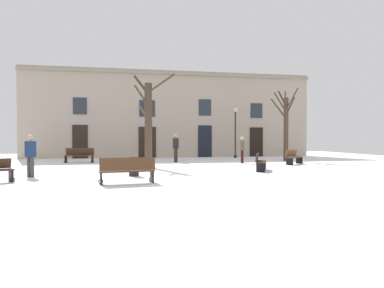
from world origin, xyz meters
name	(u,v)px	position (x,y,z in m)	size (l,w,h in m)	color
ground_plane	(199,169)	(0.00, 0.00, 0.00)	(37.24, 37.24, 0.00)	white
building_facade	(173,114)	(0.00, 10.20, 3.54)	(23.27, 0.60, 6.97)	tan
tree_left_of_center	(286,125)	(6.96, 4.60, 2.44)	(1.73, 2.14, 4.88)	#423326
tree_near_facade	(148,122)	(-2.47, 1.39, 2.41)	(2.08, 2.59, 4.99)	#423326
streetlamp	(235,126)	(4.70, 8.57, 2.47)	(0.30, 0.30, 4.05)	black
litter_bin	(134,167)	(-3.25, -2.40, 0.39)	(0.43, 0.43, 0.77)	black
bench_facing_shops	(294,157)	(6.16, 1.98, 0.45)	(1.57, 1.46, 0.89)	brown
bench_far_corner	(79,155)	(-6.58, 5.59, 0.48)	(1.81, 0.61, 0.93)	#3D2819
bench_near_center_tree	(260,162)	(2.71, -1.27, 0.43)	(1.08, 1.62, 0.83)	#3D2819
bench_by_litter_bin	(127,170)	(-3.49, -4.65, 0.46)	(1.92, 0.74, 0.91)	#51331E
person_crossing_plaza	(176,146)	(-0.53, 4.86, 1.03)	(0.41, 0.43, 1.83)	#2D271E
person_near_bench	(242,148)	(3.42, 3.32, 0.91)	(0.28, 0.41, 1.65)	#350F0F
person_by_shop_door	(30,154)	(-7.31, -2.01, 0.94)	(0.44, 0.38, 1.69)	#403D3A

